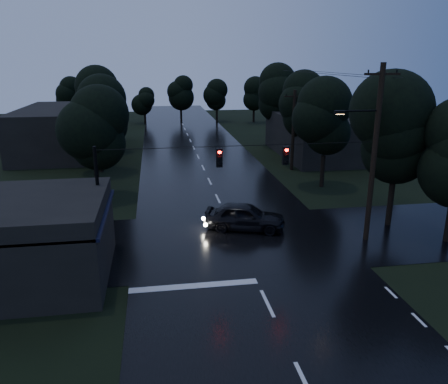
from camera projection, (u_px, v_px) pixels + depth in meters
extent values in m
cube|color=black|center=(203.00, 168.00, 42.52)|extent=(12.00, 120.00, 0.02)
cube|color=black|center=(237.00, 240.00, 25.51)|extent=(60.00, 9.00, 0.02)
cube|color=black|center=(38.00, 215.00, 20.24)|extent=(6.00, 7.00, 0.12)
cube|color=black|center=(105.00, 212.00, 20.69)|extent=(0.30, 7.00, 0.15)
cylinder|color=black|center=(96.00, 274.00, 18.32)|extent=(0.10, 0.10, 3.00)
cylinder|color=black|center=(109.00, 223.00, 23.99)|extent=(0.10, 0.10, 3.00)
cube|color=#FFB366|center=(102.00, 238.00, 19.47)|extent=(0.06, 1.60, 0.50)
cube|color=#FFB366|center=(107.00, 217.00, 22.02)|extent=(0.06, 1.20, 0.50)
cube|color=black|center=(326.00, 135.00, 47.75)|extent=(10.00, 14.00, 4.40)
cube|color=black|center=(70.00, 130.00, 49.14)|extent=(10.00, 16.00, 5.00)
cylinder|color=black|center=(374.00, 156.00, 24.23)|extent=(0.30, 0.30, 10.00)
cube|color=black|center=(382.00, 74.00, 22.95)|extent=(2.00, 0.12, 0.12)
cylinder|color=black|center=(360.00, 111.00, 23.34)|extent=(2.20, 0.10, 0.10)
cube|color=black|center=(340.00, 112.00, 23.19)|extent=(0.60, 0.25, 0.18)
cube|color=#FFB266|center=(340.00, 114.00, 23.22)|extent=(0.45, 0.18, 0.03)
cylinder|color=black|center=(293.00, 131.00, 40.78)|extent=(0.30, 0.30, 7.50)
cube|color=black|center=(295.00, 96.00, 39.86)|extent=(2.00, 0.12, 0.12)
cylinder|color=black|center=(99.00, 203.00, 22.57)|extent=(0.18, 0.18, 6.00)
cylinder|color=black|center=(242.00, 146.00, 22.87)|extent=(15.00, 0.03, 0.03)
cube|color=black|center=(219.00, 158.00, 22.87)|extent=(0.32, 0.25, 1.00)
sphere|color=#FF0C07|center=(220.00, 158.00, 22.73)|extent=(0.18, 0.18, 0.18)
cube|color=black|center=(286.00, 155.00, 23.41)|extent=(0.32, 0.25, 1.00)
sphere|color=#FF0C07|center=(286.00, 156.00, 23.27)|extent=(0.18, 0.18, 0.18)
cylinder|color=black|center=(390.00, 204.00, 27.54)|extent=(0.36, 0.36, 2.80)
sphere|color=black|center=(396.00, 151.00, 26.55)|extent=(4.48, 4.48, 4.48)
sphere|color=black|center=(399.00, 131.00, 26.20)|extent=(4.48, 4.48, 4.48)
sphere|color=black|center=(401.00, 111.00, 25.85)|extent=(4.48, 4.48, 4.48)
cylinder|color=black|center=(97.00, 181.00, 33.25)|extent=(0.36, 0.36, 2.45)
sphere|color=black|center=(94.00, 143.00, 32.39)|extent=(3.92, 3.92, 3.92)
sphere|color=black|center=(93.00, 129.00, 32.08)|extent=(3.92, 3.92, 3.92)
sphere|color=black|center=(91.00, 114.00, 31.77)|extent=(3.92, 3.92, 3.92)
cylinder|color=black|center=(101.00, 158.00, 40.70)|extent=(0.36, 0.36, 2.62)
sphere|color=black|center=(98.00, 124.00, 39.77)|extent=(4.20, 4.20, 4.20)
sphere|color=black|center=(97.00, 111.00, 39.44)|extent=(4.20, 4.20, 4.20)
sphere|color=black|center=(96.00, 99.00, 39.11)|extent=(4.20, 4.20, 4.20)
cylinder|color=black|center=(105.00, 139.00, 50.03)|extent=(0.36, 0.36, 2.80)
sphere|color=black|center=(103.00, 109.00, 49.04)|extent=(4.48, 4.48, 4.48)
sphere|color=black|center=(102.00, 98.00, 48.69)|extent=(4.48, 4.48, 4.48)
sphere|color=black|center=(101.00, 87.00, 48.34)|extent=(4.48, 4.48, 4.48)
cylinder|color=black|center=(322.00, 171.00, 35.92)|extent=(0.36, 0.36, 2.62)
sphere|color=black|center=(325.00, 133.00, 34.99)|extent=(4.20, 4.20, 4.20)
sphere|color=black|center=(326.00, 119.00, 34.66)|extent=(4.20, 4.20, 4.20)
sphere|color=black|center=(327.00, 104.00, 34.34)|extent=(4.20, 4.20, 4.20)
cylinder|color=black|center=(298.00, 151.00, 43.54)|extent=(0.36, 0.36, 2.80)
sphere|color=black|center=(300.00, 116.00, 42.55)|extent=(4.48, 4.48, 4.48)
sphere|color=black|center=(301.00, 104.00, 42.20)|extent=(4.48, 4.48, 4.48)
sphere|color=black|center=(302.00, 91.00, 41.85)|extent=(4.48, 4.48, 4.48)
cylinder|color=black|center=(277.00, 134.00, 53.06)|extent=(0.36, 0.36, 2.97)
sphere|color=black|center=(278.00, 103.00, 52.00)|extent=(4.76, 4.76, 4.76)
sphere|color=black|center=(279.00, 93.00, 51.63)|extent=(4.76, 4.76, 4.76)
sphere|color=black|center=(279.00, 81.00, 51.26)|extent=(4.76, 4.76, 4.76)
imported|color=black|center=(245.00, 216.00, 26.95)|extent=(5.30, 3.37, 1.68)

